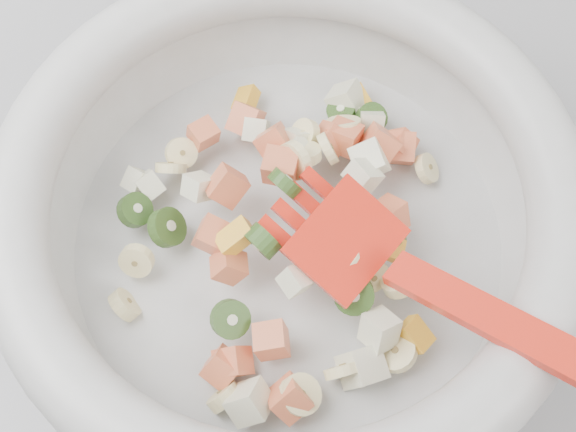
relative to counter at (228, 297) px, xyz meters
The scene contains 2 objects.
counter is the anchor object (origin of this frame).
mixing_bowl 0.53m from the counter, 22.26° to the right, with size 0.48×0.39×0.15m.
Camera 1 is at (0.25, 1.21, 1.38)m, focal length 45.00 mm.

